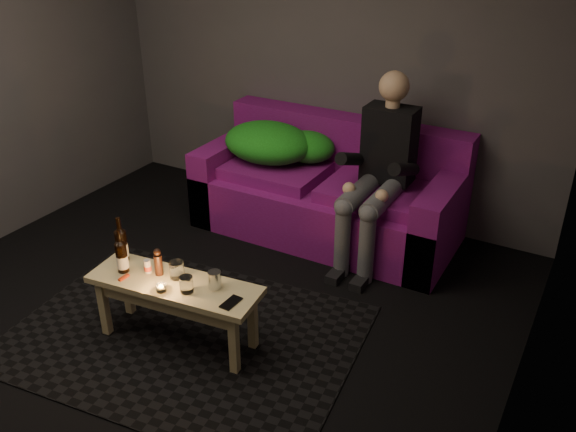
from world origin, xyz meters
name	(u,v)px	position (x,y,z in m)	size (l,w,h in m)	color
floor	(162,340)	(0.00, 0.00, 0.00)	(4.50, 4.50, 0.00)	black
room	(189,62)	(0.00, 0.47, 1.64)	(4.50, 4.50, 4.50)	silver
rug	(185,335)	(0.10, 0.10, 0.00)	(2.13, 1.55, 0.01)	black
sofa	(329,194)	(0.27, 1.82, 0.32)	(2.08, 0.94, 0.90)	#7C1065
green_blanket	(276,143)	(-0.23, 1.81, 0.68)	(0.92, 0.63, 0.31)	#1D7D16
person	(380,167)	(0.75, 1.65, 0.72)	(0.38, 0.87, 1.39)	black
coffee_table	(175,293)	(0.10, 0.05, 0.36)	(1.10, 0.45, 0.44)	tan
beer_bottle_a	(122,245)	(-0.34, 0.10, 0.54)	(0.07, 0.07, 0.30)	black
beer_bottle_b	(122,256)	(-0.25, 0.00, 0.54)	(0.07, 0.07, 0.28)	black
salt_shaker	(148,266)	(-0.10, 0.06, 0.48)	(0.04, 0.04, 0.09)	silver
pepper_mill	(159,265)	(-0.03, 0.08, 0.50)	(0.05, 0.05, 0.13)	black
tumbler_back	(177,270)	(0.09, 0.10, 0.49)	(0.09, 0.09, 0.11)	white
tealight	(161,288)	(0.10, -0.06, 0.46)	(0.06, 0.06, 0.04)	white
tumbler_front	(186,284)	(0.23, 0.01, 0.49)	(0.08, 0.08, 0.10)	white
steel_cup	(215,280)	(0.35, 0.13, 0.49)	(0.08, 0.08, 0.11)	silver
smartphone	(231,303)	(0.52, 0.04, 0.44)	(0.07, 0.14, 0.01)	black
red_lighter	(124,278)	(-0.19, -0.06, 0.44)	(0.02, 0.08, 0.01)	#B6290B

